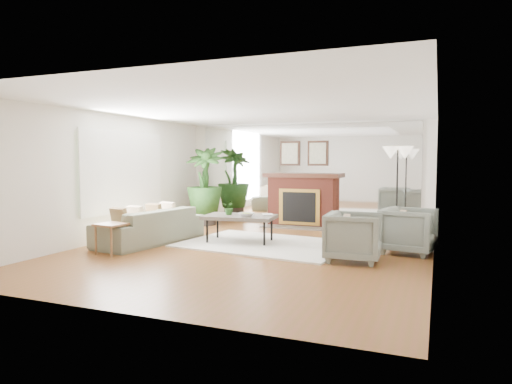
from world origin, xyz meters
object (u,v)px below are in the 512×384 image
at_px(coffee_table, 240,218).
at_px(fireplace, 301,199).
at_px(armchair_back, 409,231).
at_px(floor_lamp, 398,160).
at_px(armchair_front, 354,237).
at_px(sofa, 150,226).
at_px(potted_ficus, 205,184).
at_px(side_table, 112,228).

bearing_deg(coffee_table, fireplace, 79.99).
bearing_deg(armchair_back, floor_lamp, 23.05).
bearing_deg(armchair_back, armchair_front, 150.34).
bearing_deg(sofa, armchair_front, 97.09).
xyz_separation_m(armchair_back, potted_ficus, (-4.87, 1.78, 0.62)).
distance_m(armchair_back, armchair_front, 1.21).
bearing_deg(coffee_table, floor_lamp, 28.59).
xyz_separation_m(potted_ficus, floor_lamp, (4.55, -0.46, 0.57)).
height_order(potted_ficus, floor_lamp, potted_ficus).
height_order(fireplace, potted_ficus, fireplace).
height_order(fireplace, armchair_back, fireplace).
distance_m(coffee_table, potted_ficus, 2.71).
xyz_separation_m(coffee_table, armchair_front, (2.29, -0.76, -0.10)).
distance_m(coffee_table, armchair_back, 3.07).
distance_m(fireplace, floor_lamp, 2.71).
relative_size(coffee_table, armchair_back, 1.65).
relative_size(sofa, floor_lamp, 1.21).
bearing_deg(coffee_table, potted_ficus, 132.69).
distance_m(fireplace, armchair_front, 3.86).
bearing_deg(potted_ficus, armchair_back, -20.12).
xyz_separation_m(coffee_table, side_table, (-1.61, -1.72, -0.06)).
bearing_deg(fireplace, floor_lamp, -26.20).
distance_m(side_table, potted_ficus, 3.73).
relative_size(sofa, side_table, 4.34).
distance_m(coffee_table, floor_lamp, 3.32).
height_order(sofa, floor_lamp, floor_lamp).
bearing_deg(potted_ficus, sofa, -85.41).
relative_size(armchair_back, side_table, 1.66).
bearing_deg(coffee_table, sofa, -158.32).
distance_m(sofa, potted_ficus, 2.69).
bearing_deg(fireplace, armchair_back, -43.30).
bearing_deg(armchair_back, coffee_table, 102.97).
xyz_separation_m(coffee_table, armchair_back, (3.06, 0.17, -0.10)).
xyz_separation_m(coffee_table, potted_ficus, (-1.81, 1.96, 0.52)).
bearing_deg(armchair_back, side_table, 121.81).
bearing_deg(floor_lamp, fireplace, 153.80).
bearing_deg(fireplace, armchair_front, -61.60).
bearing_deg(armchair_back, potted_ficus, 79.61).
relative_size(side_table, floor_lamp, 0.28).
bearing_deg(armchair_front, armchair_back, -41.94).
relative_size(armchair_back, potted_ficus, 0.45).
relative_size(fireplace, sofa, 0.91).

